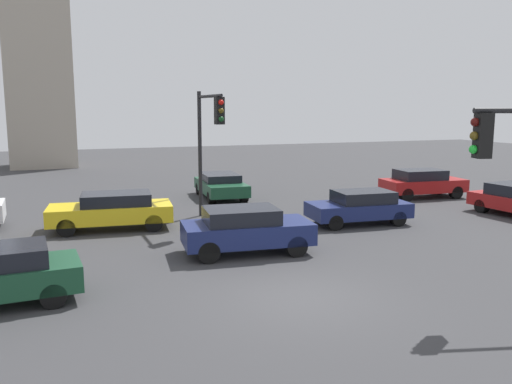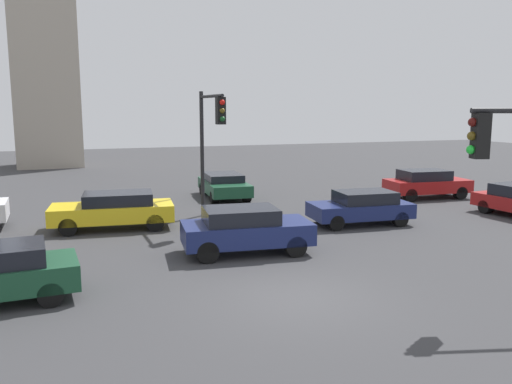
{
  "view_description": "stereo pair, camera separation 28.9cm",
  "coord_description": "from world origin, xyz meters",
  "px_view_note": "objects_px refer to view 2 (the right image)",
  "views": [
    {
      "loc": [
        -5.34,
        -10.89,
        4.52
      ],
      "look_at": [
        0.7,
        4.87,
        1.82
      ],
      "focal_mm": 36.68,
      "sensor_mm": 36.0,
      "label": 1
    },
    {
      "loc": [
        -5.07,
        -10.99,
        4.52
      ],
      "look_at": [
        0.7,
        4.87,
        1.82
      ],
      "focal_mm": 36.68,
      "sensor_mm": 36.0,
      "label": 2
    }
  ],
  "objects_px": {
    "car_6": "(224,185)",
    "car_0": "(361,207)",
    "car_1": "(245,229)",
    "car_7": "(114,209)",
    "traffic_light_1": "(211,130)",
    "car_4": "(426,183)"
  },
  "relations": [
    {
      "from": "car_4",
      "to": "car_7",
      "type": "bearing_deg",
      "value": -168.25
    },
    {
      "from": "traffic_light_1",
      "to": "car_0",
      "type": "height_order",
      "value": "traffic_light_1"
    },
    {
      "from": "car_1",
      "to": "car_6",
      "type": "xyz_separation_m",
      "value": [
        2.32,
        10.19,
        -0.1
      ]
    },
    {
      "from": "car_1",
      "to": "car_7",
      "type": "height_order",
      "value": "car_1"
    },
    {
      "from": "car_4",
      "to": "car_7",
      "type": "xyz_separation_m",
      "value": [
        -15.54,
        -1.66,
        -0.02
      ]
    },
    {
      "from": "car_4",
      "to": "traffic_light_1",
      "type": "bearing_deg",
      "value": -166.06
    },
    {
      "from": "car_1",
      "to": "car_6",
      "type": "bearing_deg",
      "value": 83.4
    },
    {
      "from": "traffic_light_1",
      "to": "car_7",
      "type": "distance_m",
      "value": 4.82
    },
    {
      "from": "car_4",
      "to": "car_7",
      "type": "relative_size",
      "value": 0.92
    },
    {
      "from": "car_0",
      "to": "car_6",
      "type": "bearing_deg",
      "value": -61.92
    },
    {
      "from": "car_6",
      "to": "car_0",
      "type": "bearing_deg",
      "value": 26.89
    },
    {
      "from": "traffic_light_1",
      "to": "car_4",
      "type": "distance_m",
      "value": 12.22
    },
    {
      "from": "car_0",
      "to": "car_7",
      "type": "height_order",
      "value": "car_7"
    },
    {
      "from": "car_4",
      "to": "car_6",
      "type": "height_order",
      "value": "car_4"
    },
    {
      "from": "car_0",
      "to": "car_4",
      "type": "height_order",
      "value": "car_4"
    },
    {
      "from": "traffic_light_1",
      "to": "car_0",
      "type": "bearing_deg",
      "value": 63.71
    },
    {
      "from": "car_1",
      "to": "car_4",
      "type": "distance_m",
      "value": 13.65
    },
    {
      "from": "car_0",
      "to": "car_4",
      "type": "bearing_deg",
      "value": -141.44
    },
    {
      "from": "car_0",
      "to": "car_6",
      "type": "height_order",
      "value": "car_0"
    },
    {
      "from": "traffic_light_1",
      "to": "car_1",
      "type": "xyz_separation_m",
      "value": [
        -0.23,
        -4.86,
        -2.93
      ]
    },
    {
      "from": "car_0",
      "to": "car_4",
      "type": "relative_size",
      "value": 0.95
    },
    {
      "from": "car_0",
      "to": "car_7",
      "type": "distance_m",
      "value": 9.55
    }
  ]
}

